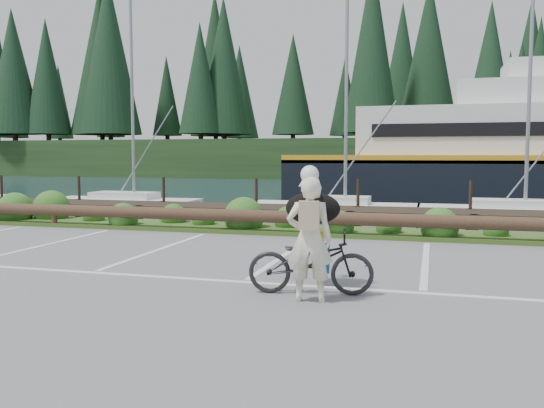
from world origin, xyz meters
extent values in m
plane|color=slate|center=(0.00, 0.00, 0.00)|extent=(72.00, 72.00, 0.00)
plane|color=#182C3A|center=(0.00, 48.00, -1.20)|extent=(160.00, 160.00, 0.00)
cube|color=#3D5B21|center=(0.00, 5.30, 0.05)|extent=(34.00, 1.60, 0.10)
imported|color=black|center=(1.10, -0.83, 0.45)|extent=(1.79, 0.86, 0.90)
imported|color=#EEE9CA|center=(1.17, -1.23, 0.82)|extent=(0.65, 0.48, 1.64)
ellipsoid|color=black|center=(1.02, -0.29, 1.14)|extent=(0.52, 0.87, 0.47)
camera|label=1|loc=(2.69, -8.48, 1.91)|focal=38.00mm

